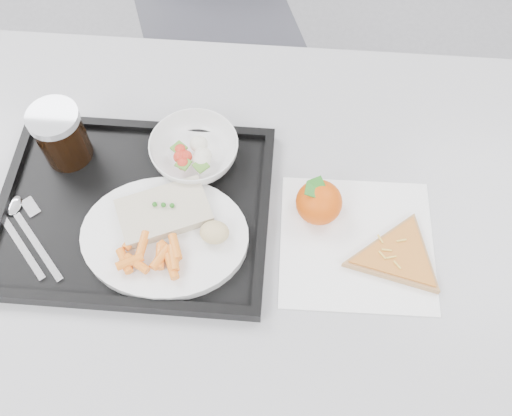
{
  "coord_description": "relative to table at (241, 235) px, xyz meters",
  "views": [
    {
      "loc": [
        0.06,
        -0.16,
        1.59
      ],
      "look_at": [
        0.03,
        0.31,
        0.77
      ],
      "focal_mm": 40.0,
      "sensor_mm": 36.0,
      "label": 1
    }
  ],
  "objects": [
    {
      "name": "room",
      "position": [
        0.0,
        -0.3,
        0.72
      ],
      "size": [
        6.04,
        7.04,
        2.84
      ],
      "color": "gray",
      "rests_on": "ground"
    },
    {
      "name": "dinner_plate",
      "position": [
        -0.11,
        -0.06,
        0.09
      ],
      "size": [
        0.27,
        0.27,
        0.02
      ],
      "color": "white",
      "rests_on": "tray"
    },
    {
      "name": "carrot_pile",
      "position": [
        -0.12,
        -0.1,
        0.11
      ],
      "size": [
        0.11,
        0.09,
        0.02
      ],
      "color": "orange",
      "rests_on": "dinner_plate"
    },
    {
      "name": "napkin",
      "position": [
        0.2,
        -0.03,
        0.07
      ],
      "size": [
        0.26,
        0.25,
        0.0
      ],
      "color": "white",
      "rests_on": "table"
    },
    {
      "name": "cola_glass",
      "position": [
        -0.31,
        0.1,
        0.14
      ],
      "size": [
        0.09,
        0.09,
        0.11
      ],
      "color": "black",
      "rests_on": "tray"
    },
    {
      "name": "salad_bowl",
      "position": [
        -0.09,
        0.1,
        0.11
      ],
      "size": [
        0.15,
        0.15,
        0.05
      ],
      "color": "white",
      "rests_on": "tray"
    },
    {
      "name": "tangerine",
      "position": [
        0.13,
        0.02,
        0.1
      ],
      "size": [
        0.08,
        0.08,
        0.07
      ],
      "color": "orange",
      "rests_on": "napkin"
    },
    {
      "name": "fish_fillet",
      "position": [
        -0.12,
        -0.02,
        0.11
      ],
      "size": [
        0.17,
        0.14,
        0.03
      ],
      "color": "beige",
      "rests_on": "dinner_plate"
    },
    {
      "name": "table",
      "position": [
        0.0,
        0.0,
        0.0
      ],
      "size": [
        1.2,
        0.8,
        0.75
      ],
      "color": "#B6B6B9",
      "rests_on": "ground"
    },
    {
      "name": "cutlery",
      "position": [
        -0.35,
        -0.06,
        0.08
      ],
      "size": [
        0.14,
        0.15,
        0.01
      ],
      "color": "silver",
      "rests_on": "tray"
    },
    {
      "name": "tray",
      "position": [
        -0.18,
        -0.01,
        0.08
      ],
      "size": [
        0.45,
        0.35,
        0.03
      ],
      "color": "black",
      "rests_on": "table"
    },
    {
      "name": "salad_contents",
      "position": [
        -0.08,
        0.09,
        0.12
      ],
      "size": [
        0.07,
        0.08,
        0.03
      ],
      "color": "red",
      "rests_on": "salad_bowl"
    },
    {
      "name": "bread_roll",
      "position": [
        -0.03,
        -0.06,
        0.12
      ],
      "size": [
        0.05,
        0.04,
        0.03
      ],
      "color": "#ECBA8F",
      "rests_on": "dinner_plate"
    },
    {
      "name": "pizza_slice",
      "position": [
        0.26,
        -0.06,
        0.08
      ],
      "size": [
        0.22,
        0.22,
        0.02
      ],
      "color": "tan",
      "rests_on": "napkin"
    }
  ]
}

